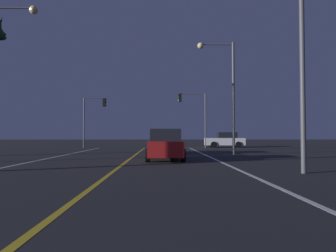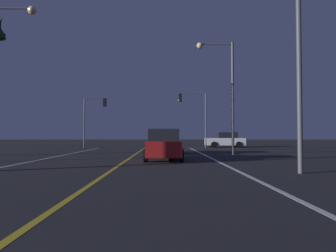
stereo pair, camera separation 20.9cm
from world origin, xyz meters
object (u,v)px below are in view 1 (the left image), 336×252
object	(u,v)px
car_lead_same_lane	(165,145)
street_lamp_right_near	(290,25)
street_lamp_left_mid	(2,62)
car_ahead_far	(165,143)
traffic_light_near_left	(95,111)
car_crossing_side	(225,140)
traffic_light_near_right	(193,108)
street_lamp_right_far	(225,83)

from	to	relation	value
car_lead_same_lane	street_lamp_right_near	bearing A→B (deg)	-143.27
street_lamp_left_mid	car_lead_same_lane	bearing A→B (deg)	7.67
car_ahead_far	traffic_light_near_left	bearing A→B (deg)	34.19
street_lamp_left_mid	car_crossing_side	bearing A→B (deg)	50.31
traffic_light_near_right	traffic_light_near_left	distance (m)	10.74
car_ahead_far	traffic_light_near_left	world-z (taller)	traffic_light_near_left
traffic_light_near_left	street_lamp_right_far	world-z (taller)	street_lamp_right_far
car_crossing_side	street_lamp_left_mid	world-z (taller)	street_lamp_left_mid
car_crossing_side	traffic_light_near_left	bearing A→B (deg)	2.79
car_lead_same_lane	street_lamp_right_near	distance (m)	8.73
car_lead_same_lane	street_lamp_left_mid	bearing A→B (deg)	97.67
car_lead_same_lane	street_lamp_left_mid	distance (m)	9.50
car_lead_same_lane	street_lamp_right_far	bearing A→B (deg)	-42.68
street_lamp_left_mid	traffic_light_near_left	bearing A→B (deg)	87.17
car_crossing_side	street_lamp_left_mid	distance (m)	24.32
car_crossing_side	street_lamp_right_far	xyz separation A→B (m)	(-2.63, -12.65, 4.28)
traffic_light_near_right	car_lead_same_lane	bearing A→B (deg)	78.99
traffic_light_near_left	street_lamp_right_near	world-z (taller)	street_lamp_right_near
car_crossing_side	street_lamp_right_near	xyz separation A→B (m)	(-2.45, -23.26, 4.55)
car_ahead_far	traffic_light_near_right	world-z (taller)	traffic_light_near_right
car_lead_same_lane	street_lamp_right_near	size ratio (longest dim) A/B	0.50
car_ahead_far	traffic_light_near_left	xyz separation A→B (m)	(-7.57, 11.14, 3.19)
car_crossing_side	traffic_light_near_right	distance (m)	5.18
traffic_light_near_right	street_lamp_left_mid	distance (m)	21.20
traffic_light_near_right	street_lamp_right_far	distance (m)	12.02
car_lead_same_lane	street_lamp_right_near	world-z (taller)	street_lamp_right_near
street_lamp_right_near	street_lamp_left_mid	bearing A→B (deg)	-20.67
car_lead_same_lane	traffic_light_near_left	distance (m)	18.49
car_crossing_side	car_lead_same_lane	size ratio (longest dim) A/B	1.00
car_crossing_side	street_lamp_right_near	distance (m)	23.83
street_lamp_right_near	car_lead_same_lane	bearing A→B (deg)	-53.27
car_ahead_far	street_lamp_right_far	world-z (taller)	street_lamp_right_far
traffic_light_near_right	street_lamp_right_near	size ratio (longest dim) A/B	0.70
traffic_light_near_right	car_crossing_side	bearing A→B (deg)	-169.20
car_crossing_side	car_ahead_far	distance (m)	13.67
car_crossing_side	car_lead_same_lane	world-z (taller)	same
car_lead_same_lane	traffic_light_near_right	xyz separation A→B (m)	(3.23, 16.59, 3.59)
traffic_light_near_left	car_ahead_far	bearing A→B (deg)	-55.81
car_lead_same_lane	street_lamp_right_far	size ratio (longest dim) A/B	0.54
car_ahead_far	street_lamp_right_near	distance (m)	13.06
car_lead_same_lane	traffic_light_near_left	world-z (taller)	traffic_light_near_left
street_lamp_right_far	car_lead_same_lane	bearing A→B (deg)	47.32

